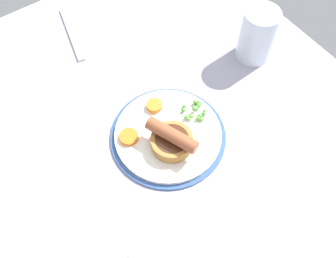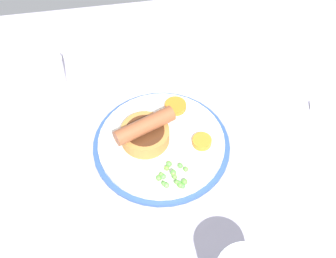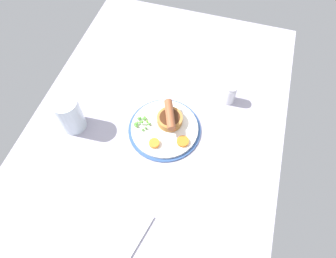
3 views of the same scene
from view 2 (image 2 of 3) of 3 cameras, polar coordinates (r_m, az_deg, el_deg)
dining_table at (r=94.07cm, az=-2.62°, el=-4.17°), size 110.00×80.00×3.00cm
dinner_plate at (r=94.24cm, az=-0.67°, el=-1.64°), size 23.08×23.08×1.40cm
sausage_pudding at (r=92.28cm, az=-2.36°, el=-0.33°), size 10.57×8.12×5.17cm
pea_pile at (r=88.95cm, az=0.51°, el=-4.84°), size 5.40×5.21×1.89cm
carrot_slice_0 at (r=93.13cm, az=3.47°, el=-1.27°), size 4.19×4.19×1.10cm
carrot_slice_1 at (r=97.59cm, az=0.77°, el=2.34°), size 4.94×4.94×0.93cm
salt_shaker at (r=102.95cm, az=-11.64°, el=6.02°), size 3.96×3.96×7.43cm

